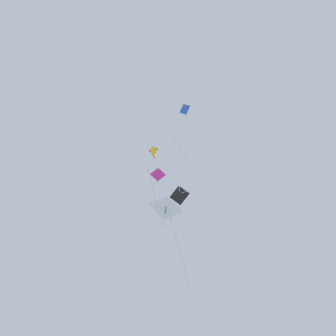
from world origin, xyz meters
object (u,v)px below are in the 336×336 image
kite_delta_mid_left (165,208)px  kite_diamond_upper_right (158,175)px  kite_diamond_far_centre (185,110)px  kite_diamond_near_left (180,196)px  kite_fish_highest (153,151)px

kite_delta_mid_left → kite_diamond_upper_right: size_ratio=0.47×
kite_diamond_far_centre → kite_delta_mid_left: 11.96m
kite_diamond_near_left → kite_diamond_far_centre: (-6.31, -0.25, 7.48)m
kite_delta_mid_left → kite_diamond_upper_right: 4.24m
kite_diamond_near_left → kite_delta_mid_left: 3.79m
kite_diamond_upper_right → kite_fish_highest: 2.95m
kite_diamond_far_centre → kite_diamond_near_left: bearing=116.3°
kite_diamond_near_left → kite_diamond_far_centre: kite_diamond_far_centre is taller
kite_diamond_far_centre → kite_fish_highest: kite_diamond_far_centre is taller
kite_diamond_near_left → kite_fish_highest: (-2.18, 3.14, 4.83)m
kite_diamond_far_centre → kite_delta_mid_left: size_ratio=2.24×
kite_diamond_near_left → kite_diamond_upper_right: 4.21m
kite_delta_mid_left → kite_diamond_upper_right: bearing=-127.3°
kite_diamond_near_left → kite_diamond_upper_right: kite_diamond_upper_right is taller
kite_diamond_near_left → kite_diamond_far_centre: bearing=-80.3°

